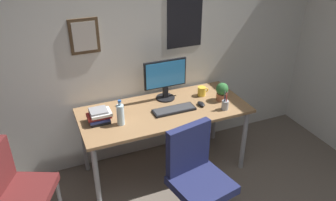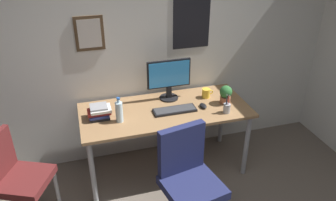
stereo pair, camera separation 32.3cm
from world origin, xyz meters
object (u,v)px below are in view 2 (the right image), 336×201
(office_chair, at_px, (188,175))
(monitor, at_px, (169,78))
(water_bottle, at_px, (119,112))
(side_chair, at_px, (15,174))
(potted_plant, at_px, (226,94))
(book_stack_left, at_px, (100,112))
(coffee_mug_near, at_px, (206,93))
(pen_cup, at_px, (227,108))
(computer_mouse, at_px, (203,106))
(keyboard, at_px, (175,110))

(office_chair, relative_size, monitor, 2.07)
(water_bottle, bearing_deg, side_chair, -168.35)
(potted_plant, height_order, book_stack_left, potted_plant)
(water_bottle, bearing_deg, monitor, 28.79)
(side_chair, relative_size, coffee_mug_near, 7.02)
(side_chair, xyz_separation_m, monitor, (1.54, 0.52, 0.49))
(coffee_mug_near, bearing_deg, potted_plant, -50.57)
(water_bottle, xyz_separation_m, pen_cup, (1.04, -0.13, -0.05))
(computer_mouse, height_order, pen_cup, pen_cup)
(office_chair, relative_size, side_chair, 1.09)
(keyboard, height_order, potted_plant, potted_plant)
(coffee_mug_near, xyz_separation_m, pen_cup, (0.07, -0.36, 0.00))
(side_chair, height_order, monitor, monitor)
(keyboard, bearing_deg, potted_plant, 1.90)
(keyboard, height_order, book_stack_left, book_stack_left)
(office_chair, bearing_deg, potted_plant, 47.64)
(side_chair, height_order, book_stack_left, book_stack_left)
(side_chair, height_order, keyboard, side_chair)
(potted_plant, relative_size, book_stack_left, 0.87)
(book_stack_left, bearing_deg, computer_mouse, -4.83)
(office_chair, relative_size, computer_mouse, 8.64)
(office_chair, bearing_deg, monitor, 83.13)
(water_bottle, bearing_deg, coffee_mug_near, 13.21)
(water_bottle, height_order, coffee_mug_near, water_bottle)
(water_bottle, distance_m, book_stack_left, 0.21)
(office_chair, xyz_separation_m, book_stack_left, (-0.63, 0.77, 0.29))
(side_chair, relative_size, pen_cup, 4.38)
(water_bottle, xyz_separation_m, book_stack_left, (-0.17, 0.11, -0.04))
(office_chair, xyz_separation_m, monitor, (0.12, 0.98, 0.47))
(office_chair, distance_m, book_stack_left, 1.04)
(keyboard, height_order, coffee_mug_near, coffee_mug_near)
(office_chair, relative_size, book_stack_left, 4.24)
(office_chair, bearing_deg, water_bottle, 124.89)
(side_chair, xyz_separation_m, book_stack_left, (0.78, 0.31, 0.32))
(monitor, height_order, pen_cup, monitor)
(pen_cup, bearing_deg, computer_mouse, 138.86)
(office_chair, bearing_deg, computer_mouse, 60.09)
(keyboard, xyz_separation_m, pen_cup, (0.48, -0.17, 0.04))
(pen_cup, bearing_deg, side_chair, -178.15)
(monitor, distance_m, coffee_mug_near, 0.44)
(keyboard, bearing_deg, pen_cup, -19.16)
(keyboard, bearing_deg, monitor, 85.56)
(office_chair, height_order, keyboard, office_chair)
(office_chair, xyz_separation_m, pen_cup, (0.58, 0.53, 0.28))
(monitor, distance_m, pen_cup, 0.67)
(potted_plant, xyz_separation_m, pen_cup, (-0.07, -0.19, -0.05))
(keyboard, xyz_separation_m, coffee_mug_near, (0.41, 0.19, 0.04))
(book_stack_left, bearing_deg, coffee_mug_near, 5.61)
(office_chair, distance_m, computer_mouse, 0.83)
(book_stack_left, bearing_deg, monitor, 15.08)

